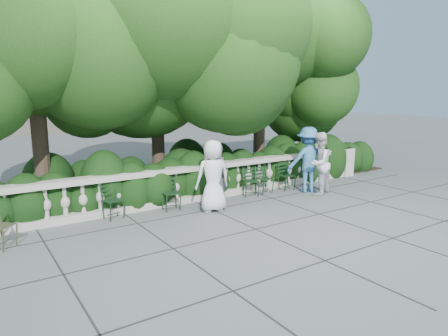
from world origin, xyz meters
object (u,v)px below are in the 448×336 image
chair_e (267,195)px  person_businessman (213,176)px  chair_a (117,220)px  chair_f (289,191)px  chair_c (252,198)px  chair_b (173,212)px  chair_weathered (10,249)px  person_older_blue (308,160)px  person_woman_grey (216,177)px  person_casual_man (319,163)px

chair_e → person_businessman: (-2.19, -0.49, 0.90)m
chair_a → chair_f: (5.33, -0.13, 0.00)m
chair_c → chair_b: bearing=-157.4°
chair_b → chair_weathered: bearing=-165.8°
chair_b → person_older_blue: (4.29, -0.36, 0.98)m
chair_weathered → person_older_blue: bearing=-44.1°
chair_b → chair_c: (2.49, -0.00, 0.00)m
chair_e → chair_c: bearing=-178.3°
chair_b → person_woman_grey: 1.37m
chair_e → person_businessman: 2.42m
chair_b → person_businessman: 1.35m
chair_b → chair_c: bearing=7.0°
person_woman_grey → person_older_blue: person_older_blue is taller
chair_b → person_businessman: bearing=-21.5°
person_older_blue → person_casual_man: bearing=117.2°
chair_e → person_casual_man: (1.28, -0.76, 0.91)m
person_woman_grey → person_casual_man: bearing=177.7°
chair_c → person_casual_man: 2.20m
chair_c → person_businessman: bearing=-140.9°
chair_f → chair_b: bearing=-176.6°
person_woman_grey → chair_f: bearing=-168.7°
chair_b → person_casual_man: 4.51m
chair_b → chair_f: (3.93, -0.00, 0.00)m
chair_weathered → person_woman_grey: person_woman_grey is taller
chair_a → chair_weathered: 2.38m
chair_f → person_older_blue: 1.10m
chair_b → person_casual_man: size_ratio=0.46×
chair_a → person_businessman: (2.28, -0.61, 0.90)m
person_businessman → chair_f: bearing=-162.8°
chair_f → person_woman_grey: 3.10m
person_older_blue → chair_c: bearing=7.7°
chair_a → chair_e: 4.47m
chair_a → chair_b: size_ratio=1.00×
chair_b → chair_weathered: same height
chair_a → person_woman_grey: 2.59m
chair_f → person_casual_man: 1.25m
chair_f → person_casual_man: (0.42, -0.74, 0.91)m
chair_a → person_older_blue: size_ratio=0.43×
chair_weathered → chair_a: bearing=-30.3°
chair_weathered → person_businessman: size_ratio=0.46×
chair_weathered → person_casual_man: bearing=-46.8°
chair_a → person_woman_grey: person_woman_grey is taller
chair_a → person_businessman: bearing=-27.6°
person_businessman → person_older_blue: person_older_blue is taller
chair_weathered → person_older_blue: size_ratio=0.43×
person_woman_grey → person_casual_man: size_ratio=0.93×
person_businessman → chair_a: bearing=-6.7°
chair_c → chair_e: 0.58m
chair_e → chair_weathered: bearing=-175.8°
person_casual_man → person_businessman: bearing=-25.2°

